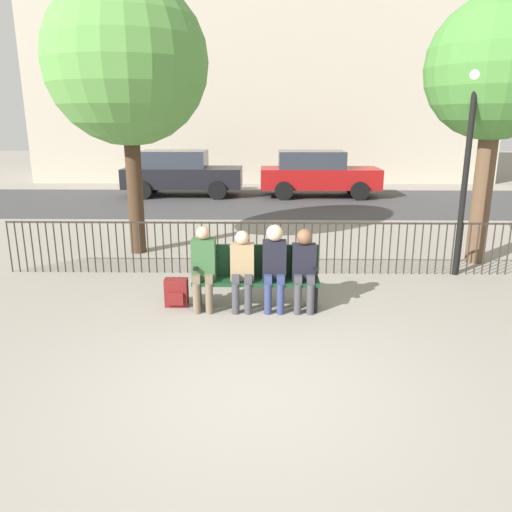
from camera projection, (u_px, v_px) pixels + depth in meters
name	position (u px, v px, depth m)	size (l,w,h in m)	color
ground_plane	(252.00, 389.00, 5.17)	(80.00, 80.00, 0.00)	gray
park_bench	(256.00, 274.00, 7.34)	(1.84, 0.45, 0.92)	#14381E
seated_person_0	(203.00, 264.00, 7.18)	(0.34, 0.39, 1.24)	brown
seated_person_1	(242.00, 267.00, 7.17)	(0.34, 0.39, 1.18)	#3D3D42
seated_person_2	(274.00, 262.00, 7.15)	(0.34, 0.39, 1.26)	navy
seated_person_3	(304.00, 265.00, 7.15)	(0.34, 0.39, 1.20)	#3D3D42
backpack	(176.00, 293.00, 7.42)	(0.34, 0.22, 0.42)	maroon
fence_railing	(257.00, 243.00, 8.92)	(9.01, 0.03, 0.95)	#2D2823
tree_0	(127.00, 63.00, 9.52)	(3.14, 3.14, 5.32)	#422D1E
tree_1	(497.00, 71.00, 8.88)	(2.53, 2.53, 4.85)	brown
lamp_post	(469.00, 141.00, 8.36)	(0.28, 0.28, 3.55)	black
street_surface	(261.00, 202.00, 16.74)	(24.00, 6.00, 0.01)	#3D3D3F
parked_car_0	(317.00, 173.00, 17.81)	(4.20, 1.94, 1.62)	maroon
parked_car_1	(181.00, 172.00, 17.98)	(4.20, 1.94, 1.62)	black
building_facade	(263.00, 7.00, 22.45)	(20.00, 6.00, 15.11)	#B2A893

